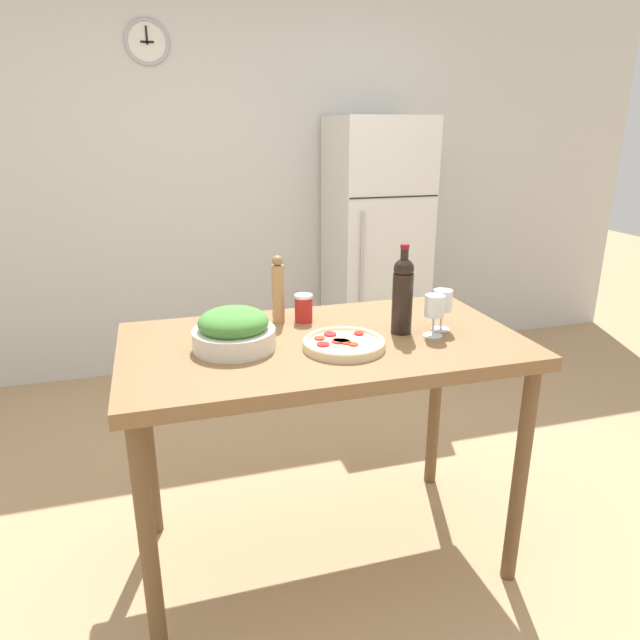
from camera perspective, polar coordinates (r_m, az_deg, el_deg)
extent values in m
plane|color=tan|center=(2.56, 0.27, -22.14)|extent=(14.00, 14.00, 0.00)
cube|color=silver|center=(4.07, -8.69, 13.24)|extent=(6.40, 0.06, 2.60)
torus|color=#A8ADB2|center=(4.01, -16.91, 25.06)|extent=(0.27, 0.02, 0.27)
cylinder|color=white|center=(4.01, -16.91, 25.05)|extent=(0.23, 0.01, 0.23)
cube|color=black|center=(4.01, -16.91, 25.07)|extent=(0.08, 0.01, 0.01)
cube|color=black|center=(4.01, -16.97, 25.59)|extent=(0.01, 0.01, 0.10)
cube|color=silver|center=(4.03, 5.51, 7.18)|extent=(0.61, 0.60, 1.75)
cube|color=black|center=(3.70, 7.48, 12.10)|extent=(0.60, 0.01, 0.01)
cylinder|color=#B2B2B7|center=(3.68, 4.20, 4.72)|extent=(0.02, 0.02, 0.79)
cube|color=brown|center=(2.08, 0.31, -2.55)|extent=(1.44, 0.79, 0.05)
cylinder|color=brown|center=(1.95, -16.77, -21.06)|extent=(0.06, 0.06, 0.89)
cylinder|color=brown|center=(2.30, 19.36, -14.70)|extent=(0.06, 0.06, 0.89)
cylinder|color=brown|center=(2.51, -16.89, -11.41)|extent=(0.06, 0.06, 0.89)
cylinder|color=brown|center=(2.78, 11.45, -7.79)|extent=(0.06, 0.06, 0.89)
cylinder|color=black|center=(2.12, 8.22, 1.66)|extent=(0.08, 0.08, 0.23)
sphere|color=black|center=(2.08, 8.38, 5.10)|extent=(0.07, 0.07, 0.07)
cylinder|color=black|center=(2.08, 8.43, 6.08)|extent=(0.03, 0.03, 0.07)
cylinder|color=maroon|center=(2.07, 8.49, 7.28)|extent=(0.03, 0.03, 0.02)
cylinder|color=silver|center=(2.14, 11.19, -1.53)|extent=(0.07, 0.07, 0.00)
cylinder|color=silver|center=(2.12, 11.25, -0.55)|extent=(0.01, 0.01, 0.07)
cylinder|color=white|center=(2.10, 11.38, 1.41)|extent=(0.07, 0.07, 0.08)
cylinder|color=maroon|center=(2.11, 11.33, 0.63)|extent=(0.06, 0.06, 0.02)
cylinder|color=silver|center=(2.21, 11.96, -0.91)|extent=(0.07, 0.07, 0.00)
cylinder|color=silver|center=(2.20, 12.02, 0.04)|extent=(0.01, 0.01, 0.07)
cylinder|color=white|center=(2.17, 12.16, 1.94)|extent=(0.07, 0.07, 0.08)
cylinder|color=maroon|center=(2.18, 12.10, 1.10)|extent=(0.06, 0.06, 0.01)
cylinder|color=#AD7F51|center=(2.22, -4.21, 2.62)|extent=(0.05, 0.05, 0.23)
sphere|color=#936C45|center=(2.19, -4.29, 5.93)|extent=(0.04, 0.04, 0.04)
cylinder|color=silver|center=(1.99, -8.58, -1.86)|extent=(0.29, 0.29, 0.07)
ellipsoid|color=#478438|center=(1.97, -8.66, -0.20)|extent=(0.24, 0.24, 0.10)
cylinder|color=beige|center=(1.98, 2.40, -2.53)|extent=(0.29, 0.29, 0.02)
torus|color=beige|center=(1.98, 2.40, -2.18)|extent=(0.29, 0.29, 0.02)
cylinder|color=red|center=(1.95, 3.35, -2.43)|extent=(0.03, 0.03, 0.01)
cylinder|color=red|center=(1.98, 1.85, -2.13)|extent=(0.05, 0.05, 0.01)
cylinder|color=red|center=(1.98, 1.83, -2.08)|extent=(0.03, 0.03, 0.01)
cylinder|color=red|center=(1.95, 0.31, -2.44)|extent=(0.04, 0.04, 0.01)
cylinder|color=red|center=(2.04, 1.01, -1.43)|extent=(0.05, 0.05, 0.01)
cylinder|color=red|center=(1.98, 2.21, -2.12)|extent=(0.04, 0.04, 0.01)
cylinder|color=red|center=(2.05, 3.90, -1.35)|extent=(0.04, 0.04, 0.01)
cylinder|color=red|center=(1.98, 2.44, -2.11)|extent=(0.04, 0.04, 0.01)
cylinder|color=red|center=(2.00, -0.05, -1.82)|extent=(0.04, 0.04, 0.01)
cylinder|color=red|center=(1.97, 2.64, -2.24)|extent=(0.04, 0.04, 0.01)
cylinder|color=#B2231E|center=(2.24, -1.65, 1.05)|extent=(0.07, 0.07, 0.10)
cylinder|color=white|center=(2.22, -1.67, 2.41)|extent=(0.07, 0.07, 0.01)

